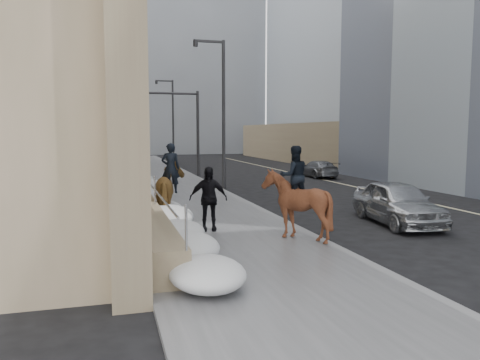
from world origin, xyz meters
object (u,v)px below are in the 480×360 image
pedestrian (208,199)px  mounted_horse_left (170,190)px  car_silver (397,202)px  mounted_horse_right (296,200)px  car_grey (317,169)px

pedestrian → mounted_horse_left: bearing=124.1°
pedestrian → car_silver: pedestrian is taller
mounted_horse_left → car_silver: size_ratio=0.61×
mounted_horse_left → car_silver: mounted_horse_left is taller
car_silver → mounted_horse_right: bearing=-153.1°
mounted_horse_right → car_grey: size_ratio=0.66×
mounted_horse_left → pedestrian: (0.91, -1.95, -0.07)m
pedestrian → car_silver: bearing=7.4°
mounted_horse_left → car_silver: (7.49, -2.14, -0.43)m
mounted_horse_right → mounted_horse_left: bearing=-46.6°
car_silver → car_grey: size_ratio=1.09×
car_silver → car_grey: car_silver is taller
mounted_horse_right → car_silver: 4.71m
mounted_horse_left → pedestrian: size_ratio=1.34×
mounted_horse_right → car_grey: bearing=-113.3°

